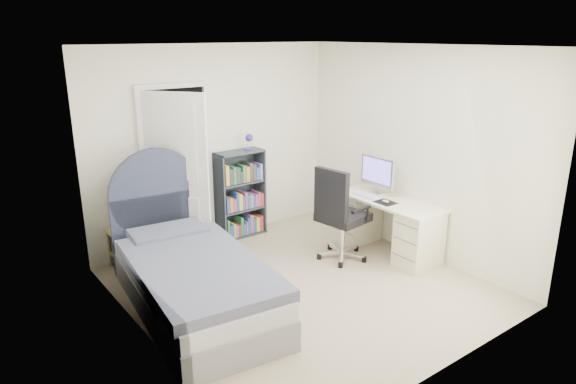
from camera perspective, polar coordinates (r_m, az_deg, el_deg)
room_shell at (r=5.17m, az=1.68°, el=1.91°), size 3.50×3.70×2.60m
door at (r=6.19m, az=-12.25°, el=2.05°), size 0.92×0.68×2.06m
bed at (r=5.22m, az=-10.71°, el=-9.16°), size 1.33×2.40×1.41m
nightstand at (r=6.21m, az=-17.67°, el=-4.87°), size 0.37×0.37×0.56m
floor_lamp at (r=6.23m, az=-13.40°, el=-3.03°), size 0.18×0.18×1.24m
bookcase at (r=6.82m, az=-5.27°, el=-0.52°), size 0.65×0.28×1.37m
desk at (r=6.45m, az=10.95°, el=-3.41°), size 0.56×1.40×1.14m
office_chair at (r=6.03m, az=5.63°, el=-2.05°), size 0.61×0.63×1.15m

